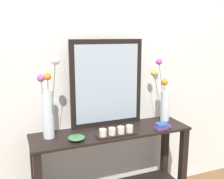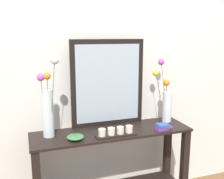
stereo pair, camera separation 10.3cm
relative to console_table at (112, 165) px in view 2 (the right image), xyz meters
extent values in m
cube|color=silver|center=(0.00, 0.30, 0.88)|extent=(6.40, 0.08, 2.70)
cube|color=black|center=(0.00, 0.00, 0.29)|extent=(1.30, 0.36, 0.02)
cube|color=black|center=(0.61, -0.14, -0.09)|extent=(0.06, 0.06, 0.75)
cube|color=black|center=(-0.61, 0.14, -0.09)|extent=(0.06, 0.06, 0.75)
cube|color=black|center=(0.61, 0.14, -0.09)|extent=(0.06, 0.06, 0.75)
cube|color=black|center=(0.01, 0.15, 0.66)|extent=(0.63, 0.03, 0.73)
cube|color=#9EADB7|center=(0.01, 0.14, 0.66)|extent=(0.55, 0.00, 0.65)
cylinder|color=silver|center=(-0.50, 0.05, 0.48)|extent=(0.09, 0.09, 0.37)
cylinder|color=#4C753D|center=(-0.49, 0.02, 0.55)|extent=(0.01, 0.05, 0.46)
sphere|color=orange|center=(-0.49, 0.00, 0.77)|extent=(0.05, 0.05, 0.05)
cylinder|color=#4C753D|center=(-0.46, 0.00, 0.61)|extent=(0.05, 0.08, 0.57)
sphere|color=silver|center=(-0.44, -0.04, 0.89)|extent=(0.06, 0.06, 0.06)
cylinder|color=#4C753D|center=(-0.52, 0.03, 0.54)|extent=(0.03, 0.03, 0.44)
sphere|color=#B24CB7|center=(-0.54, 0.02, 0.76)|extent=(0.06, 0.06, 0.06)
cylinder|color=silver|center=(0.54, 0.07, 0.44)|extent=(0.08, 0.08, 0.27)
cylinder|color=#4C753D|center=(0.53, 0.10, 0.57)|extent=(0.04, 0.09, 0.51)
sphere|color=#B24CB7|center=(0.51, 0.15, 0.83)|extent=(0.06, 0.06, 0.06)
cylinder|color=#4C753D|center=(0.53, 0.06, 0.49)|extent=(0.04, 0.03, 0.34)
sphere|color=orange|center=(0.52, 0.05, 0.66)|extent=(0.06, 0.06, 0.06)
cylinder|color=#4C753D|center=(0.49, 0.10, 0.53)|extent=(0.08, 0.06, 0.41)
sphere|color=yellow|center=(0.45, 0.13, 0.73)|extent=(0.06, 0.06, 0.06)
cube|color=black|center=(-0.01, -0.11, 0.31)|extent=(0.32, 0.09, 0.01)
cylinder|color=beige|center=(-0.12, -0.11, 0.34)|extent=(0.06, 0.06, 0.05)
cylinder|color=beige|center=(-0.04, -0.11, 0.34)|extent=(0.06, 0.06, 0.05)
cylinder|color=beige|center=(0.03, -0.11, 0.34)|extent=(0.06, 0.06, 0.05)
cylinder|color=beige|center=(0.11, -0.11, 0.34)|extent=(0.06, 0.06, 0.05)
cylinder|color=#38703D|center=(-0.32, -0.09, 0.30)|extent=(0.05, 0.05, 0.01)
ellipsoid|color=#38703D|center=(-0.32, -0.09, 0.32)|extent=(0.13, 0.13, 0.03)
cube|color=#663884|center=(0.39, -0.11, 0.31)|extent=(0.11, 0.08, 0.02)
cube|color=#663884|center=(0.41, -0.11, 0.32)|extent=(0.13, 0.08, 0.02)
cube|color=#2D519E|center=(0.40, -0.11, 0.34)|extent=(0.09, 0.08, 0.02)
camera|label=1|loc=(-0.75, -1.86, 1.07)|focal=41.96mm
camera|label=2|loc=(-0.65, -1.90, 1.07)|focal=41.96mm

